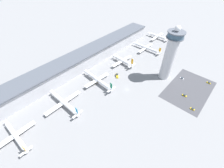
% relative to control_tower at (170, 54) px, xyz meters
% --- Properties ---
extents(ground_plane, '(1000.00, 1000.00, 0.00)m').
position_rel_control_tower_xyz_m(ground_plane, '(-46.97, 19.01, -30.85)').
color(ground_plane, gray).
extents(terminal_building, '(244.41, 25.00, 18.66)m').
position_rel_control_tower_xyz_m(terminal_building, '(-46.97, 89.01, -21.42)').
color(terminal_building, '#B2B2B7').
rests_on(terminal_building, ground).
extents(control_tower, '(17.26, 17.26, 61.48)m').
position_rel_control_tower_xyz_m(control_tower, '(0.00, 0.00, 0.00)').
color(control_tower, '#BCBCC1').
rests_on(control_tower, ground).
extents(parking_lot_surface, '(64.00, 40.00, 0.01)m').
position_rel_control_tower_xyz_m(parking_lot_surface, '(-1.19, -31.11, -30.85)').
color(parking_lot_surface, '#424247').
rests_on(parking_lot_surface, ground).
extents(airplane_gate_alpha, '(33.53, 39.19, 10.98)m').
position_rel_control_tower_xyz_m(airplane_gate_alpha, '(-150.94, 51.47, -27.20)').
color(airplane_gate_alpha, white).
rests_on(airplane_gate_alpha, ground).
extents(airplane_gate_bravo, '(39.58, 43.60, 12.60)m').
position_rel_control_tower_xyz_m(airplane_gate_bravo, '(-104.94, 51.24, -26.80)').
color(airplane_gate_bravo, white).
rests_on(airplane_gate_bravo, ground).
extents(airplane_gate_charlie, '(33.75, 45.81, 13.21)m').
position_rel_control_tower_xyz_m(airplane_gate_charlie, '(-60.22, 50.47, -26.32)').
color(airplane_gate_charlie, silver).
rests_on(airplane_gate_charlie, ground).
extents(airplane_gate_delta, '(35.30, 33.78, 14.23)m').
position_rel_control_tower_xyz_m(airplane_gate_delta, '(-11.11, 53.86, -26.43)').
color(airplane_gate_delta, white).
rests_on(airplane_gate_delta, ground).
extents(airplane_gate_echo, '(34.45, 45.44, 11.33)m').
position_rel_control_tower_xyz_m(airplane_gate_echo, '(39.63, 49.71, -26.94)').
color(airplane_gate_echo, silver).
rests_on(airplane_gate_echo, ground).
extents(airplane_gate_foxtrot, '(35.37, 36.63, 13.03)m').
position_rel_control_tower_xyz_m(airplane_gate_foxtrot, '(85.58, 56.11, -26.78)').
color(airplane_gate_foxtrot, white).
rests_on(airplane_gate_foxtrot, ground).
extents(service_truck_catering, '(8.62, 2.82, 2.88)m').
position_rel_control_tower_xyz_m(service_truck_catering, '(-62.33, 54.05, -29.85)').
color(service_truck_catering, black).
rests_on(service_truck_catering, ground).
extents(service_truck_fuel, '(5.35, 7.93, 2.84)m').
position_rel_control_tower_xyz_m(service_truck_fuel, '(45.05, 18.85, -29.86)').
color(service_truck_fuel, black).
rests_on(service_truck_fuel, ground).
extents(service_truck_baggage, '(7.30, 7.52, 3.14)m').
position_rel_control_tower_xyz_m(service_truck_baggage, '(-36.53, 41.89, -29.76)').
color(service_truck_baggage, black).
rests_on(service_truck_baggage, ground).
extents(car_navy_sedan, '(1.99, 4.11, 1.38)m').
position_rel_control_tower_xyz_m(car_navy_sedan, '(-26.27, -44.18, -30.32)').
color(car_navy_sedan, black).
rests_on(car_navy_sedan, ground).
extents(car_maroon_suv, '(1.87, 4.34, 1.51)m').
position_rel_control_tower_xyz_m(car_maroon_suv, '(23.88, -44.15, -30.26)').
color(car_maroon_suv, black).
rests_on(car_maroon_suv, ground).
extents(car_blue_compact, '(1.92, 4.86, 1.57)m').
position_rel_control_tower_xyz_m(car_blue_compact, '(-14.14, -31.35, -30.24)').
color(car_blue_compact, black).
rests_on(car_blue_compact, ground).
extents(car_yellow_taxi, '(2.08, 4.25, 1.45)m').
position_rel_control_tower_xyz_m(car_yellow_taxi, '(11.09, -18.14, -30.29)').
color(car_yellow_taxi, black).
rests_on(car_yellow_taxi, ground).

